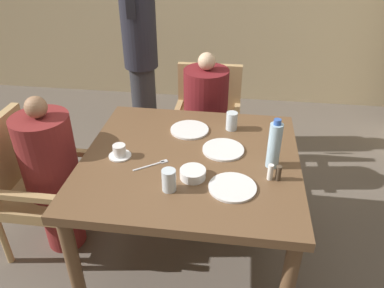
% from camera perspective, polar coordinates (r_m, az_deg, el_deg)
% --- Properties ---
extents(ground_plane, '(16.00, 16.00, 0.00)m').
position_cam_1_polar(ground_plane, '(2.50, -0.18, -16.20)').
color(ground_plane, '#60564C').
extents(dining_table, '(1.16, 1.10, 0.74)m').
position_cam_1_polar(dining_table, '(2.07, -0.21, -4.09)').
color(dining_table, brown).
rests_on(dining_table, ground_plane).
extents(chair_left_side, '(0.50, 0.50, 0.87)m').
position_cam_1_polar(chair_left_side, '(2.47, -23.10, -5.23)').
color(chair_left_side, tan).
rests_on(chair_left_side, ground_plane).
extents(diner_in_left_chair, '(0.32, 0.32, 1.04)m').
position_cam_1_polar(diner_in_left_chair, '(2.37, -20.49, -4.47)').
color(diner_in_left_chair, maroon).
rests_on(diner_in_left_chair, ground_plane).
extents(chair_far_side, '(0.50, 0.50, 0.87)m').
position_cam_1_polar(chair_far_side, '(2.95, 2.32, 3.79)').
color(chair_far_side, tan).
rests_on(chair_far_side, ground_plane).
extents(diner_in_far_chair, '(0.32, 0.32, 1.06)m').
position_cam_1_polar(diner_in_far_chair, '(2.79, 2.06, 3.67)').
color(diner_in_far_chair, maroon).
rests_on(diner_in_far_chair, ground_plane).
extents(standing_host, '(0.28, 0.31, 1.64)m').
position_cam_1_polar(standing_host, '(3.17, -7.85, 13.56)').
color(standing_host, '#2D2D33').
rests_on(standing_host, ground_plane).
extents(plate_main_left, '(0.23, 0.23, 0.01)m').
position_cam_1_polar(plate_main_left, '(2.26, -0.37, 2.18)').
color(plate_main_left, white).
rests_on(plate_main_left, dining_table).
extents(plate_main_right, '(0.23, 0.23, 0.01)m').
position_cam_1_polar(plate_main_right, '(1.81, 6.18, -6.57)').
color(plate_main_right, white).
rests_on(plate_main_right, dining_table).
extents(plate_dessert_center, '(0.23, 0.23, 0.01)m').
position_cam_1_polar(plate_dessert_center, '(2.07, 4.78, -0.85)').
color(plate_dessert_center, white).
rests_on(plate_dessert_center, dining_table).
extents(teacup_with_saucer, '(0.12, 0.12, 0.07)m').
position_cam_1_polar(teacup_with_saucer, '(2.04, -10.98, -1.17)').
color(teacup_with_saucer, white).
rests_on(teacup_with_saucer, dining_table).
extents(bowl_small, '(0.13, 0.13, 0.05)m').
position_cam_1_polar(bowl_small, '(1.85, 0.12, -4.53)').
color(bowl_small, white).
rests_on(bowl_small, dining_table).
extents(water_bottle, '(0.07, 0.07, 0.27)m').
position_cam_1_polar(water_bottle, '(1.92, 12.44, -0.14)').
color(water_bottle, '#A3C6DB').
rests_on(water_bottle, dining_table).
extents(glass_tall_near, '(0.07, 0.07, 0.11)m').
position_cam_1_polar(glass_tall_near, '(2.26, 6.07, 3.50)').
color(glass_tall_near, silver).
rests_on(glass_tall_near, dining_table).
extents(glass_tall_mid, '(0.07, 0.07, 0.11)m').
position_cam_1_polar(glass_tall_mid, '(1.76, -3.54, -5.52)').
color(glass_tall_mid, silver).
rests_on(glass_tall_mid, dining_table).
extents(salt_shaker, '(0.03, 0.03, 0.08)m').
position_cam_1_polar(salt_shaker, '(1.87, 11.85, -4.21)').
color(salt_shaker, white).
rests_on(salt_shaker, dining_table).
extents(pepper_shaker, '(0.03, 0.03, 0.08)m').
position_cam_1_polar(pepper_shaker, '(1.88, 13.04, -4.34)').
color(pepper_shaker, '#4C3D2D').
rests_on(pepper_shaker, dining_table).
extents(fork_beside_plate, '(0.17, 0.13, 0.00)m').
position_cam_1_polar(fork_beside_plate, '(1.96, -5.78, -3.11)').
color(fork_beside_plate, silver).
rests_on(fork_beside_plate, dining_table).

